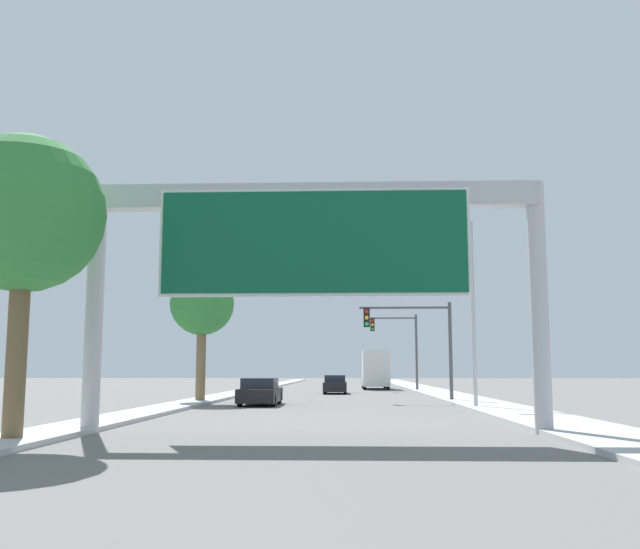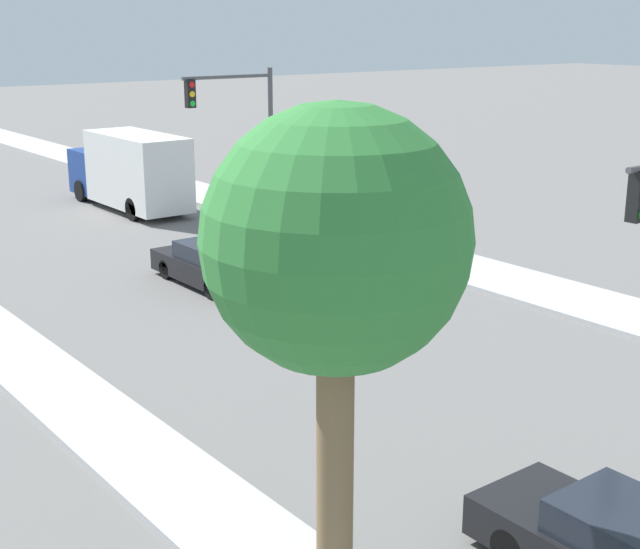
% 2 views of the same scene
% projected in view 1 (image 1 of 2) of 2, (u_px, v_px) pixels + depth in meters
% --- Properties ---
extents(sidewalk_right, '(3.00, 120.00, 0.15)m').
position_uv_depth(sidewalk_right, '(427.00, 390.00, 61.43)').
color(sidewalk_right, '#B8B8B8').
rests_on(sidewalk_right, ground).
extents(median_strip_left, '(2.00, 120.00, 0.15)m').
position_uv_depth(median_strip_left, '(254.00, 390.00, 62.01)').
color(median_strip_left, '#B8B8B8').
rests_on(median_strip_left, ground).
extents(sign_gantry, '(13.41, 0.73, 7.22)m').
position_uv_depth(sign_gantry, '(314.00, 241.00, 20.72)').
color(sign_gantry, '#B2B2B7').
rests_on(sign_gantry, ground).
extents(car_mid_center, '(1.73, 4.68, 1.38)m').
position_uv_depth(car_mid_center, '(335.00, 385.00, 53.66)').
color(car_mid_center, black).
rests_on(car_mid_center, ground).
extents(car_mid_left, '(1.86, 4.80, 1.37)m').
position_uv_depth(car_mid_left, '(260.00, 392.00, 36.20)').
color(car_mid_left, black).
rests_on(car_mid_left, ground).
extents(truck_box_primary, '(2.38, 8.24, 3.47)m').
position_uv_depth(truck_box_primary, '(375.00, 370.00, 66.25)').
color(truck_box_primary, navy).
rests_on(truck_box_primary, ground).
extents(traffic_light_near_intersection, '(5.21, 0.32, 5.59)m').
position_uv_depth(traffic_light_near_intersection, '(419.00, 333.00, 40.25)').
color(traffic_light_near_intersection, '#4C4C4F').
rests_on(traffic_light_near_intersection, ground).
extents(traffic_light_mid_block, '(4.11, 0.32, 6.43)m').
position_uv_depth(traffic_light_mid_block, '(401.00, 340.00, 60.10)').
color(traffic_light_mid_block, '#4C4C4F').
rests_on(traffic_light_mid_block, ground).
extents(palm_tree_foreground, '(4.04, 4.04, 7.76)m').
position_uv_depth(palm_tree_foreground, '(24.00, 215.00, 18.08)').
color(palm_tree_foreground, brown).
rests_on(palm_tree_foreground, ground).
extents(palm_tree_background, '(3.54, 3.54, 7.22)m').
position_uv_depth(palm_tree_background, '(202.00, 305.00, 39.38)').
color(palm_tree_background, brown).
rests_on(palm_tree_background, ground).
extents(street_lamp_right, '(2.26, 0.28, 8.80)m').
position_uv_depth(street_lamp_right, '(467.00, 298.00, 33.41)').
color(street_lamp_right, '#B2B2B7').
rests_on(street_lamp_right, ground).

